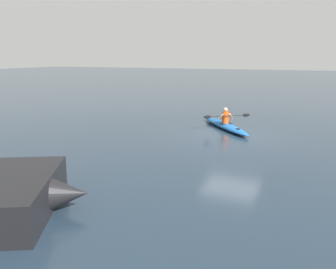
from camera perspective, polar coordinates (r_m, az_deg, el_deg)
name	(u,v)px	position (r m, az deg, el deg)	size (l,w,h in m)	color
ground_plane	(233,136)	(16.20, 10.31, -0.19)	(160.00, 160.00, 0.00)	#1E2D3D
kayak	(225,126)	(17.78, 9.07, 1.43)	(3.59, 4.13, 0.27)	#1959A5
kayaker	(225,116)	(17.65, 9.19, 2.89)	(1.89, 1.58, 0.77)	#E04C14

